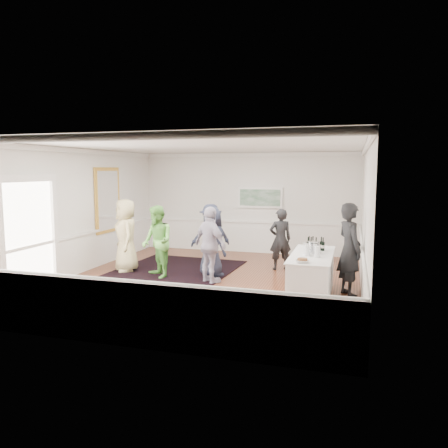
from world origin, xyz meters
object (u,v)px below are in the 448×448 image
(guest_lilac, at_px, (210,245))
(guest_dark_a, at_px, (211,235))
(guest_navy, at_px, (212,242))
(bartender, at_px, (349,250))
(ice_bucket, at_px, (314,248))
(guest_tan, at_px, (126,235))
(guest_dark_b, at_px, (280,239))
(nut_bowl, at_px, (302,260))
(guest_green, at_px, (157,242))
(serving_table, at_px, (312,275))

(guest_lilac, xyz_separation_m, guest_dark_a, (-0.60, 1.83, -0.05))
(guest_navy, bearing_deg, bartender, -156.62)
(guest_lilac, distance_m, ice_bucket, 2.44)
(guest_tan, bearing_deg, guest_dark_a, 85.13)
(guest_dark_b, relative_size, guest_navy, 0.94)
(guest_lilac, height_order, guest_dark_b, guest_lilac)
(ice_bucket, relative_size, nut_bowl, 1.01)
(guest_tan, bearing_deg, guest_lilac, 38.61)
(bartender, xyz_separation_m, guest_lilac, (-3.14, 0.16, -0.09))
(guest_dark_b, bearing_deg, ice_bucket, 91.34)
(bartender, relative_size, guest_tan, 1.04)
(guest_green, height_order, nut_bowl, guest_green)
(serving_table, bearing_deg, guest_green, 171.24)
(bartender, relative_size, guest_dark_a, 1.16)
(guest_dark_b, bearing_deg, nut_bowl, 81.61)
(serving_table, bearing_deg, guest_dark_a, 142.40)
(guest_dark_a, distance_m, nut_bowl, 4.32)
(bartender, relative_size, nut_bowl, 7.64)
(guest_tan, xyz_separation_m, ice_bucket, (4.90, -0.83, 0.07))
(guest_green, distance_m, nut_bowl, 4.00)
(guest_dark_a, bearing_deg, ice_bucket, 110.18)
(guest_dark_a, bearing_deg, serving_table, 108.31)
(guest_tan, relative_size, guest_dark_a, 1.11)
(guest_green, bearing_deg, guest_dark_b, 75.26)
(bartender, distance_m, guest_dark_a, 4.24)
(bartender, xyz_separation_m, guest_navy, (-3.31, 0.79, -0.12))
(serving_table, height_order, guest_dark_a, guest_dark_a)
(guest_dark_b, bearing_deg, bartender, 107.29)
(guest_tan, xyz_separation_m, guest_dark_a, (1.89, 1.33, -0.10))
(guest_navy, bearing_deg, guest_tan, 39.73)
(serving_table, relative_size, nut_bowl, 8.66)
(guest_green, xyz_separation_m, nut_bowl, (3.71, -1.48, 0.05))
(guest_dark_a, height_order, ice_bucket, guest_dark_a)
(serving_table, xyz_separation_m, guest_tan, (-4.89, 0.97, 0.49))
(guest_lilac, xyz_separation_m, ice_bucket, (2.41, -0.33, 0.12))
(guest_green, height_order, guest_lilac, guest_lilac)
(guest_navy, height_order, ice_bucket, guest_navy)
(ice_bucket, distance_m, nut_bowl, 1.04)
(guest_dark_a, bearing_deg, guest_navy, 75.61)
(guest_lilac, bearing_deg, nut_bowl, -176.72)
(serving_table, xyz_separation_m, guest_navy, (-2.56, 1.09, 0.42))
(guest_tan, xyz_separation_m, nut_bowl, (4.79, -1.87, -0.01))
(guest_dark_a, relative_size, guest_navy, 0.98)
(guest_dark_a, bearing_deg, bartender, 117.82)
(nut_bowl, bearing_deg, guest_navy, 141.06)
(guest_dark_b, distance_m, nut_bowl, 3.32)
(ice_bucket, bearing_deg, bartender, 12.92)
(bartender, bearing_deg, serving_table, 84.46)
(guest_dark_a, relative_size, nut_bowl, 6.62)
(guest_dark_a, xyz_separation_m, nut_bowl, (2.89, -3.20, 0.09))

